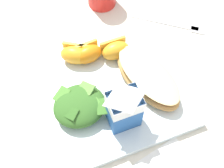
% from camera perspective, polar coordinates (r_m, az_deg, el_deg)
% --- Properties ---
extents(ground, '(3.00, 3.00, 0.00)m').
position_cam_1_polar(ground, '(0.58, -0.00, -1.30)').
color(ground, beige).
extents(white_plate, '(0.28, 0.28, 0.02)m').
position_cam_1_polar(white_plate, '(0.58, -0.00, -0.91)').
color(white_plate, silver).
rests_on(white_plate, ground).
extents(cheesy_pizza_bread, '(0.12, 0.19, 0.04)m').
position_cam_1_polar(cheesy_pizza_bread, '(0.56, 7.28, 1.33)').
color(cheesy_pizza_bread, tan).
rests_on(cheesy_pizza_bread, white_plate).
extents(green_salad_pile, '(0.10, 0.09, 0.04)m').
position_cam_1_polar(green_salad_pile, '(0.53, -6.61, -4.38)').
color(green_salad_pile, '#336023').
rests_on(green_salad_pile, white_plate).
extents(milk_carton, '(0.06, 0.04, 0.11)m').
position_cam_1_polar(milk_carton, '(0.48, 2.50, -4.57)').
color(milk_carton, '#23569E').
rests_on(milk_carton, white_plate).
extents(orange_wedge_front, '(0.06, 0.04, 0.04)m').
position_cam_1_polar(orange_wedge_front, '(0.60, 0.69, 6.97)').
color(orange_wedge_front, orange).
rests_on(orange_wedge_front, white_plate).
extents(orange_wedge_middle, '(0.06, 0.04, 0.04)m').
position_cam_1_polar(orange_wedge_middle, '(0.59, -4.98, 6.20)').
color(orange_wedge_middle, orange).
rests_on(orange_wedge_middle, white_plate).
extents(orange_wedge_rear, '(0.07, 0.06, 0.04)m').
position_cam_1_polar(orange_wedge_rear, '(0.59, -7.60, 5.99)').
color(orange_wedge_rear, orange).
rests_on(orange_wedge_rear, white_plate).
extents(metal_fork, '(0.16, 0.13, 0.01)m').
position_cam_1_polar(metal_fork, '(0.70, 12.50, 11.91)').
color(metal_fork, silver).
rests_on(metal_fork, ground).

